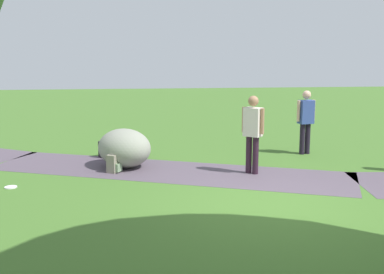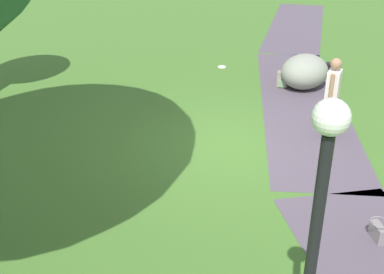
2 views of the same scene
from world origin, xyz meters
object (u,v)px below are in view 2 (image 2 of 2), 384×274
at_px(lawn_boulder, 304,72).
at_px(man_near_boulder, 332,93).
at_px(lamp_post, 314,239).
at_px(backpack_by_boulder, 282,80).
at_px(handbag_on_grass, 378,231).
at_px(spare_backpack_on_lawn, 329,71).
at_px(frisbee_on_grass, 222,67).

distance_m(lawn_boulder, man_near_boulder, 2.94).
bearing_deg(lawn_boulder, lamp_post, 151.87).
height_order(lawn_boulder, backpack_by_boulder, lawn_boulder).
distance_m(handbag_on_grass, backpack_by_boulder, 6.31).
height_order(lamp_post, spare_backpack_on_lawn, lamp_post).
xyz_separation_m(man_near_boulder, frisbee_on_grass, (4.91, 0.58, -0.96)).
distance_m(backpack_by_boulder, spare_backpack_on_lawn, 1.56).
bearing_deg(handbag_on_grass, backpack_by_boulder, -12.92).
distance_m(spare_backpack_on_lawn, frisbee_on_grass, 3.01).
bearing_deg(man_near_boulder, spare_backpack_on_lawn, -30.73).
distance_m(lawn_boulder, backpack_by_boulder, 0.59).
xyz_separation_m(lawn_boulder, backpack_by_boulder, (0.22, 0.49, -0.24)).
bearing_deg(man_near_boulder, lawn_boulder, -17.96).
height_order(lawn_boulder, spare_backpack_on_lawn, lawn_boulder).
distance_m(lamp_post, lawn_boulder, 9.12).
bearing_deg(frisbee_on_grass, spare_backpack_on_lawn, -123.43).
xyz_separation_m(lamp_post, frisbee_on_grass, (10.08, -2.77, -1.99)).
distance_m(lamp_post, man_near_boulder, 6.25).
height_order(spare_backpack_on_lawn, frisbee_on_grass, spare_backpack_on_lawn).
height_order(handbag_on_grass, frisbee_on_grass, handbag_on_grass).
bearing_deg(handbag_on_grass, lamp_post, 130.44).
relative_size(handbag_on_grass, backpack_by_boulder, 0.84).
relative_size(backpack_by_boulder, frisbee_on_grass, 1.67).
relative_size(man_near_boulder, spare_backpack_on_lawn, 4.20).
xyz_separation_m(lawn_boulder, handbag_on_grass, (-5.93, 1.90, -0.30)).
xyz_separation_m(spare_backpack_on_lawn, frisbee_on_grass, (1.66, 2.51, -0.18)).
xyz_separation_m(man_near_boulder, spare_backpack_on_lawn, (3.25, -1.93, -0.78)).
bearing_deg(frisbee_on_grass, lamp_post, 164.65).
xyz_separation_m(lawn_boulder, frisbee_on_grass, (2.16, 1.47, -0.43)).
bearing_deg(spare_backpack_on_lawn, handbag_on_grass, 155.42).
bearing_deg(spare_backpack_on_lawn, frisbee_on_grass, 56.57).
bearing_deg(spare_backpack_on_lawn, lawn_boulder, 115.73).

